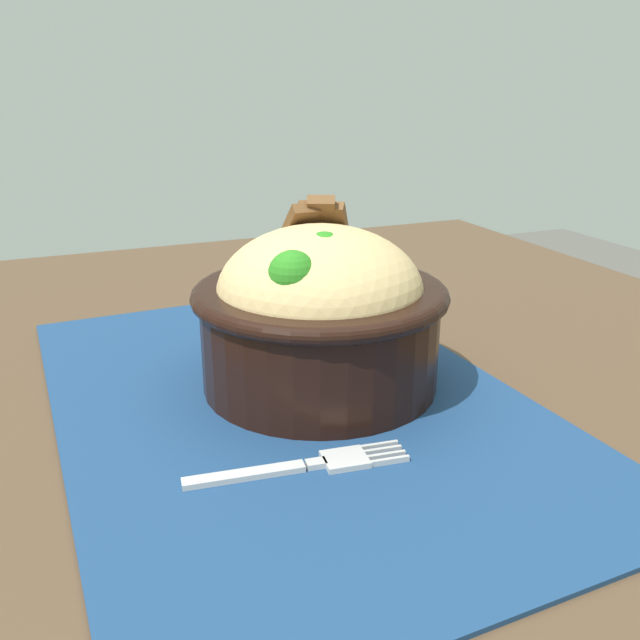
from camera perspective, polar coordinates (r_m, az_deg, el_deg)
table at (r=0.51m, az=-3.96°, el=-14.49°), size 1.03×0.99×0.72m
placemat at (r=0.49m, az=-2.67°, el=-6.65°), size 0.47×0.33×0.00m
bowl at (r=0.48m, az=-0.02°, el=0.73°), size 0.21×0.21×0.14m
fork at (r=0.40m, az=-0.97°, el=-12.08°), size 0.03×0.13×0.00m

